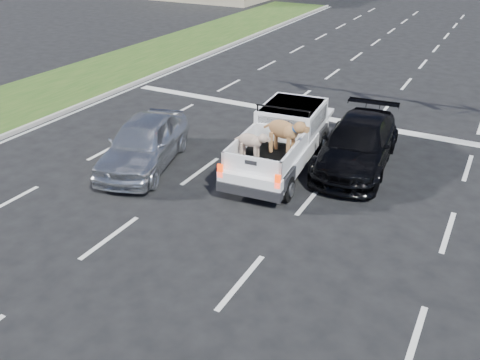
{
  "coord_description": "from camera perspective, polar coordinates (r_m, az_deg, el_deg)",
  "views": [
    {
      "loc": [
        5.67,
        -7.38,
        6.69
      ],
      "look_at": [
        0.66,
        2.0,
        1.2
      ],
      "focal_mm": 38.0,
      "sensor_mm": 36.0,
      "label": 1
    }
  ],
  "objects": [
    {
      "name": "pickup_truck",
      "position": [
        15.09,
        4.71,
        4.58
      ],
      "size": [
        2.24,
        5.09,
        1.85
      ],
      "rotation": [
        0.0,
        0.0,
        0.09
      ],
      "color": "black",
      "rests_on": "ground"
    },
    {
      "name": "road_markings",
      "position": [
        16.46,
        5.48,
        3.23
      ],
      "size": [
        17.75,
        60.0,
        0.01
      ],
      "color": "silver",
      "rests_on": "ground"
    },
    {
      "name": "silver_sedan",
      "position": [
        15.44,
        -10.75,
        4.16
      ],
      "size": [
        2.92,
        4.69,
        1.49
      ],
      "primitive_type": "imported",
      "rotation": [
        0.0,
        0.0,
        0.29
      ],
      "color": "silver",
      "rests_on": "ground"
    },
    {
      "name": "black_coupe",
      "position": [
        15.57,
        13.07,
        3.96
      ],
      "size": [
        2.37,
        4.99,
        1.41
      ],
      "primitive_type": "imported",
      "rotation": [
        0.0,
        0.0,
        0.08
      ],
      "color": "black",
      "rests_on": "ground"
    },
    {
      "name": "ground",
      "position": [
        11.46,
        -7.73,
        -8.7
      ],
      "size": [
        160.0,
        160.0,
        0.0
      ],
      "primitive_type": "plane",
      "color": "black",
      "rests_on": "ground"
    },
    {
      "name": "grass_median_left",
      "position": [
        22.76,
        -23.1,
        8.15
      ],
      "size": [
        5.0,
        60.0,
        0.1
      ],
      "primitive_type": "cube",
      "color": "#214615",
      "rests_on": "ground"
    },
    {
      "name": "curb_left",
      "position": [
        20.96,
        -18.74,
        7.44
      ],
      "size": [
        0.15,
        60.0,
        0.14
      ],
      "primitive_type": "cube",
      "color": "#9D978F",
      "rests_on": "ground"
    }
  ]
}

